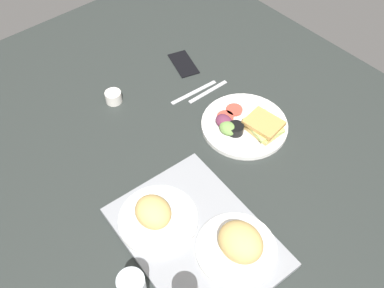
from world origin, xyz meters
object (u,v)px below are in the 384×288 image
at_px(bread_plate_far, 156,216).
at_px(fork, 208,91).
at_px(plate_with_salad, 245,125).
at_px(serving_tray, 196,237).
at_px(bread_plate_near, 239,245).
at_px(espresso_cup, 113,97).
at_px(knife, 194,92).
at_px(cell_phone, 183,63).

xyz_separation_m(bread_plate_far, fork, (0.30, -0.46, -0.04)).
bearing_deg(plate_with_salad, serving_tray, 117.32).
distance_m(bread_plate_near, bread_plate_far, 0.23).
bearing_deg(espresso_cup, fork, -122.49).
relative_size(fork, knife, 0.89).
xyz_separation_m(plate_with_salad, cell_phone, (0.38, -0.05, -0.01)).
relative_size(fork, cell_phone, 1.18).
height_order(bread_plate_far, knife, bread_plate_far).
bearing_deg(bread_plate_far, knife, -51.77).
bearing_deg(knife, plate_with_salad, 97.95).
bearing_deg(plate_with_salad, espresso_cup, 33.50).
xyz_separation_m(plate_with_salad, fork, (0.21, -0.02, -0.01)).
bearing_deg(fork, bread_plate_near, 56.39).
xyz_separation_m(bread_plate_near, fork, (0.51, -0.35, -0.05)).
relative_size(bread_plate_far, fork, 1.27).
xyz_separation_m(serving_tray, bread_plate_far, (0.10, 0.05, 0.04)).
height_order(bread_plate_near, plate_with_salad, bread_plate_near).
xyz_separation_m(fork, knife, (0.03, 0.04, 0.00)).
distance_m(bread_plate_near, knife, 0.62).
xyz_separation_m(espresso_cup, cell_phone, (-0.00, -0.31, -0.02)).
relative_size(serving_tray, bread_plate_far, 2.09).
bearing_deg(espresso_cup, plate_with_salad, -146.50).
relative_size(knife, cell_phone, 1.32).
distance_m(plate_with_salad, cell_phone, 0.38).
height_order(bread_plate_near, knife, bread_plate_near).
distance_m(plate_with_salad, fork, 0.21).
xyz_separation_m(serving_tray, plate_with_salad, (0.20, -0.38, 0.01)).
xyz_separation_m(serving_tray, espresso_cup, (0.58, -0.13, 0.01)).
relative_size(espresso_cup, knife, 0.29).
bearing_deg(bread_plate_near, bread_plate_far, 27.20).
relative_size(serving_tray, plate_with_salad, 1.59).
xyz_separation_m(espresso_cup, fork, (-0.18, -0.28, -0.02)).
xyz_separation_m(bread_plate_far, knife, (0.33, -0.42, -0.04)).
distance_m(bread_plate_near, plate_with_salad, 0.45).
distance_m(serving_tray, espresso_cup, 0.59).
relative_size(serving_tray, cell_phone, 3.13).
bearing_deg(bread_plate_near, serving_tray, 26.38).
bearing_deg(bread_plate_far, cell_phone, -45.98).
xyz_separation_m(espresso_cup, knife, (-0.15, -0.24, -0.02)).
distance_m(espresso_cup, knife, 0.28).
bearing_deg(knife, bread_plate_near, 63.97).
bearing_deg(knife, cell_phone, -112.18).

